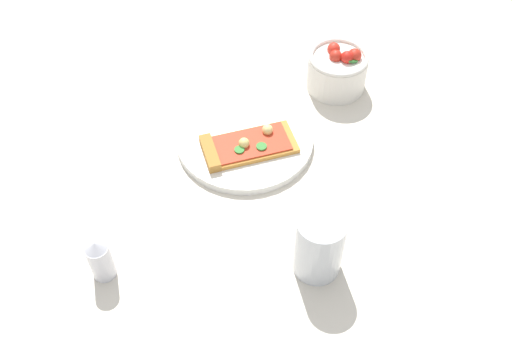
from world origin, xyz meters
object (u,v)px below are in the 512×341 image
at_px(pepper_shaker, 100,259).
at_px(salad_bowl, 337,70).
at_px(plate, 245,139).
at_px(pizza_slice_main, 244,146).
at_px(soda_glass, 319,245).

bearing_deg(pepper_shaker, salad_bowl, 21.61).
xyz_separation_m(plate, pizza_slice_main, (-0.01, -0.02, 0.01)).
relative_size(plate, pizza_slice_main, 1.42).
relative_size(salad_bowl, pepper_shaker, 1.39).
xyz_separation_m(salad_bowl, pepper_shaker, (-0.51, -0.20, -0.00)).
bearing_deg(salad_bowl, pepper_shaker, -158.39).
height_order(plate, pizza_slice_main, pizza_slice_main).
bearing_deg(plate, salad_bowl, 14.57).
height_order(plate, pepper_shaker, pepper_shaker).
bearing_deg(salad_bowl, plate, -165.43).
bearing_deg(plate, soda_glass, -92.60).
xyz_separation_m(plate, salad_bowl, (0.21, 0.06, 0.03)).
relative_size(salad_bowl, soda_glass, 1.00).
xyz_separation_m(salad_bowl, soda_glass, (-0.23, -0.32, 0.01)).
xyz_separation_m(pizza_slice_main, pepper_shaker, (-0.28, -0.12, 0.02)).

